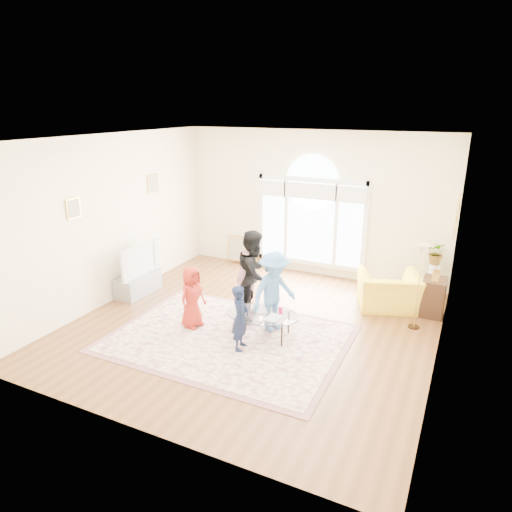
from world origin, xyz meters
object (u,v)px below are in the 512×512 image
at_px(television, 136,259).
at_px(coffee_table, 262,315).
at_px(armchair, 388,291).
at_px(area_rug, 228,338).
at_px(tv_console, 138,284).

bearing_deg(television, coffee_table, -10.64).
height_order(television, armchair, television).
bearing_deg(armchair, television, -2.72).
bearing_deg(coffee_table, area_rug, -154.75).
relative_size(television, armchair, 1.01).
bearing_deg(tv_console, coffee_table, -10.62).
relative_size(area_rug, armchair, 3.31).
xyz_separation_m(television, coffee_table, (3.06, -0.58, -0.34)).
bearing_deg(television, tv_console, 180.00).
relative_size(tv_console, coffee_table, 0.75).
bearing_deg(area_rug, tv_console, 160.98).
bearing_deg(tv_console, television, 0.00).
bearing_deg(armchair, tv_console, -2.75).
relative_size(television, coffee_table, 0.83).
relative_size(coffee_table, armchair, 1.22).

